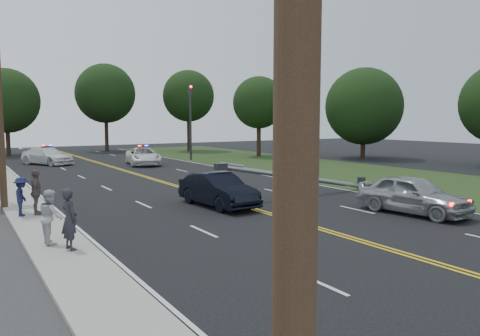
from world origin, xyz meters
TOP-DOWN VIEW (x-y plane):
  - ground at (0.00, 0.00)m, footprint 120.00×120.00m
  - sidewalk at (-8.40, 10.00)m, footprint 1.80×70.00m
  - grass_verge at (13.50, 10.00)m, footprint 12.00×80.00m
  - centerline_yellow at (0.00, 10.00)m, footprint 0.36×80.00m
  - traffic_signal at (8.30, 30.00)m, footprint 0.28×0.41m
  - fallen_streetlight at (4.19, 8.00)m, footprint 9.36×0.44m
  - tree_6 at (-5.90, 45.33)m, footprint 6.85×6.85m
  - tree_7 at (5.06, 46.81)m, footprint 7.12×7.12m
  - tree_8 at (13.56, 41.49)m, footprint 6.19×6.19m
  - tree_9 at (16.17, 30.16)m, footprint 5.38×5.38m
  - tree_13 at (23.67, 22.80)m, footprint 7.55×7.55m
  - crashed_sedan at (-1.00, 7.84)m, footprint 1.91×4.63m
  - waiting_sedan at (5.06, 2.20)m, footprint 2.42×4.86m
  - emergency_a at (2.76, 27.78)m, footprint 3.39×5.64m
  - emergency_b at (-4.12, 32.37)m, footprint 4.30×5.50m
  - bystander_a at (-8.20, 3.66)m, footprint 0.56×0.73m
  - bystander_b at (-8.55, 4.67)m, footprint 0.64×0.81m
  - bystander_c at (-8.78, 9.55)m, footprint 0.82×1.11m
  - bystander_d at (-8.26, 9.52)m, footprint 0.65×1.12m

SIDE VIEW (x-z plane):
  - ground at x=0.00m, z-range 0.00..0.00m
  - grass_verge at x=13.50m, z-range 0.00..0.01m
  - centerline_yellow at x=0.00m, z-range 0.01..0.01m
  - sidewalk at x=-8.40m, z-range 0.00..0.12m
  - emergency_a at x=2.76m, z-range 0.00..1.47m
  - emergency_b at x=-4.12m, z-range 0.00..1.49m
  - crashed_sedan at x=-1.00m, z-range 0.00..1.49m
  - waiting_sedan at x=5.06m, z-range 0.00..1.59m
  - bystander_c at x=-8.78m, z-range 0.12..1.65m
  - fallen_streetlight at x=4.19m, z-range -0.04..1.88m
  - bystander_b at x=-8.55m, z-range 0.12..1.77m
  - bystander_d at x=-8.26m, z-range 0.12..1.91m
  - bystander_a at x=-8.20m, z-range 0.12..1.92m
  - traffic_signal at x=8.30m, z-range 0.68..7.73m
  - tree_13 at x=23.67m, z-range 0.67..9.58m
  - tree_9 at x=16.17m, z-range 1.43..9.70m
  - tree_6 at x=-5.90m, z-range 1.19..10.43m
  - tree_8 at x=13.56m, z-range 1.76..11.51m
  - tree_7 at x=5.06m, z-range 1.69..12.20m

